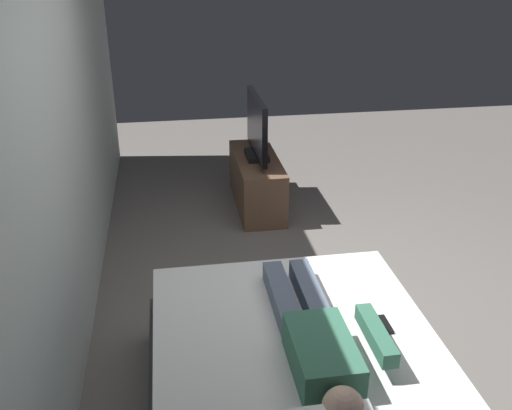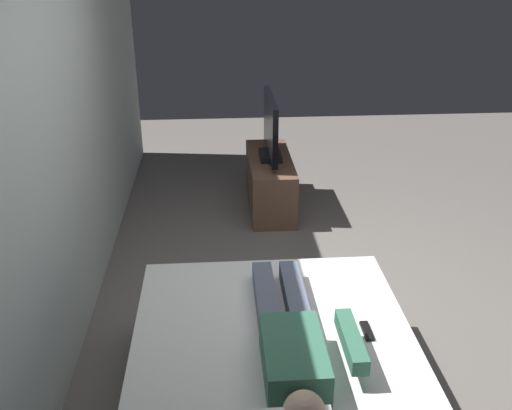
{
  "view_description": "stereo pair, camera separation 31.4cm",
  "coord_description": "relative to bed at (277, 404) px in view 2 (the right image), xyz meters",
  "views": [
    {
      "loc": [
        -3.06,
        1.0,
        2.38
      ],
      "look_at": [
        0.51,
        0.43,
        0.69
      ],
      "focal_mm": 39.98,
      "sensor_mm": 36.0,
      "label": 1
    },
    {
      "loc": [
        -3.1,
        0.69,
        2.38
      ],
      "look_at": [
        0.51,
        0.43,
        0.69
      ],
      "focal_mm": 39.98,
      "sensor_mm": 36.0,
      "label": 2
    }
  ],
  "objects": [
    {
      "name": "bed",
      "position": [
        0.0,
        0.0,
        0.0
      ],
      "size": [
        1.97,
        1.52,
        0.54
      ],
      "color": "#333338",
      "rests_on": "ground"
    },
    {
      "name": "tv",
      "position": [
        2.9,
        -0.24,
        0.52
      ],
      "size": [
        0.88,
        0.2,
        0.59
      ],
      "color": "black",
      "rests_on": "tv_stand"
    },
    {
      "name": "back_wall",
      "position": [
        1.34,
        1.22,
        1.14
      ],
      "size": [
        6.4,
        0.1,
        2.8
      ],
      "primitive_type": "cube",
      "color": "silver",
      "rests_on": "ground"
    },
    {
      "name": "person",
      "position": [
        0.03,
        -0.08,
        0.36
      ],
      "size": [
        1.26,
        0.46,
        0.18
      ],
      "color": "#387056",
      "rests_on": "bed"
    },
    {
      "name": "tv_stand",
      "position": [
        2.9,
        -0.24,
        -0.01
      ],
      "size": [
        1.1,
        0.4,
        0.5
      ],
      "primitive_type": "cube",
      "color": "brown",
      "rests_on": "ground"
    },
    {
      "name": "ground_plane",
      "position": [
        0.94,
        -0.43,
        -0.26
      ],
      "size": [
        10.0,
        10.0,
        0.0
      ],
      "primitive_type": "plane",
      "color": "slate"
    },
    {
      "name": "remote",
      "position": [
        0.18,
        -0.48,
        0.29
      ],
      "size": [
        0.15,
        0.04,
        0.02
      ],
      "primitive_type": "cube",
      "color": "black",
      "rests_on": "bed"
    }
  ]
}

